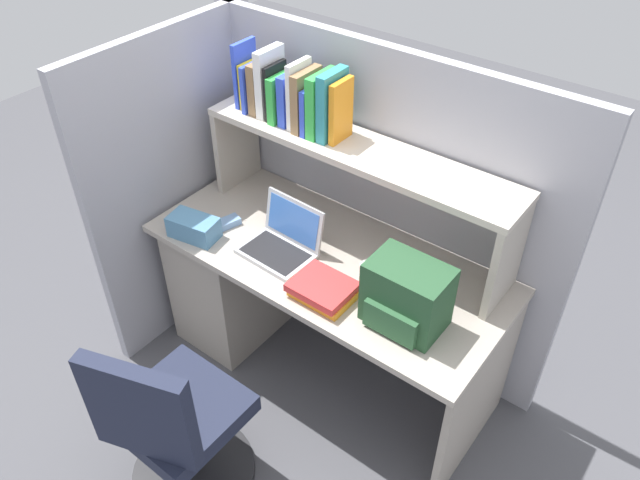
{
  "coord_description": "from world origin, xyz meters",
  "views": [
    {
      "loc": [
        1.22,
        -1.64,
        2.48
      ],
      "look_at": [
        0.0,
        -0.05,
        0.85
      ],
      "focal_mm": 34.98,
      "sensor_mm": 36.0,
      "label": 1
    }
  ],
  "objects_px": {
    "laptop": "(283,241)",
    "office_chair": "(175,431)",
    "backpack": "(406,296)",
    "tissue_box": "(194,227)",
    "computer_mouse": "(229,222)",
    "paper_cup": "(368,274)"
  },
  "relations": [
    {
      "from": "laptop",
      "to": "tissue_box",
      "type": "distance_m",
      "value": 0.41
    },
    {
      "from": "computer_mouse",
      "to": "office_chair",
      "type": "bearing_deg",
      "value": -45.11
    },
    {
      "from": "laptop",
      "to": "paper_cup",
      "type": "xyz_separation_m",
      "value": [
        0.41,
        0.05,
        -0.0
      ]
    },
    {
      "from": "backpack",
      "to": "tissue_box",
      "type": "relative_size",
      "value": 1.36
    },
    {
      "from": "backpack",
      "to": "tissue_box",
      "type": "height_order",
      "value": "backpack"
    },
    {
      "from": "computer_mouse",
      "to": "tissue_box",
      "type": "xyz_separation_m",
      "value": [
        -0.06,
        -0.15,
        0.03
      ]
    },
    {
      "from": "office_chair",
      "to": "paper_cup",
      "type": "bearing_deg",
      "value": -128.7
    },
    {
      "from": "paper_cup",
      "to": "tissue_box",
      "type": "relative_size",
      "value": 0.45
    },
    {
      "from": "computer_mouse",
      "to": "laptop",
      "type": "bearing_deg",
      "value": 19.27
    },
    {
      "from": "laptop",
      "to": "office_chair",
      "type": "relative_size",
      "value": 0.34
    },
    {
      "from": "paper_cup",
      "to": "tissue_box",
      "type": "xyz_separation_m",
      "value": [
        -0.79,
        -0.22,
        0.0
      ]
    },
    {
      "from": "paper_cup",
      "to": "office_chair",
      "type": "relative_size",
      "value": 0.11
    },
    {
      "from": "computer_mouse",
      "to": "tissue_box",
      "type": "distance_m",
      "value": 0.17
    },
    {
      "from": "paper_cup",
      "to": "computer_mouse",
      "type": "bearing_deg",
      "value": -174.93
    },
    {
      "from": "computer_mouse",
      "to": "backpack",
      "type": "bearing_deg",
      "value": 14.84
    },
    {
      "from": "backpack",
      "to": "office_chair",
      "type": "xyz_separation_m",
      "value": [
        -0.54,
        -0.74,
        -0.47
      ]
    },
    {
      "from": "computer_mouse",
      "to": "tissue_box",
      "type": "height_order",
      "value": "tissue_box"
    },
    {
      "from": "laptop",
      "to": "office_chair",
      "type": "bearing_deg",
      "value": -82.61
    },
    {
      "from": "laptop",
      "to": "backpack",
      "type": "height_order",
      "value": "backpack"
    },
    {
      "from": "paper_cup",
      "to": "office_chair",
      "type": "bearing_deg",
      "value": -110.28
    },
    {
      "from": "computer_mouse",
      "to": "office_chair",
      "type": "relative_size",
      "value": 0.11
    },
    {
      "from": "computer_mouse",
      "to": "office_chair",
      "type": "distance_m",
      "value": 0.95
    }
  ]
}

